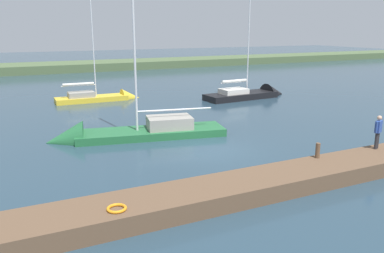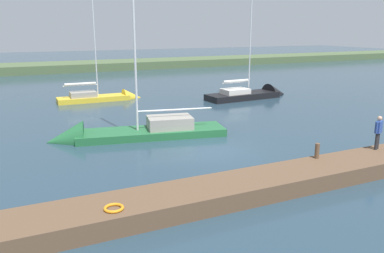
{
  "view_description": "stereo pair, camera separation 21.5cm",
  "coord_description": "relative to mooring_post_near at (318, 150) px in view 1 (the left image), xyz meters",
  "views": [
    {
      "loc": [
        9.74,
        17.57,
        6.4
      ],
      "look_at": [
        0.56,
        -1.53,
        1.05
      ],
      "focal_mm": 36.59,
      "sensor_mm": 36.0,
      "label": 1
    },
    {
      "loc": [
        9.55,
        17.66,
        6.4
      ],
      "look_at": [
        0.56,
        -1.53,
        1.05
      ],
      "focal_mm": 36.59,
      "sensor_mm": 36.0,
      "label": 2
    }
  ],
  "objects": [
    {
      "name": "sailboat_behind_pier",
      "position": [
        -8.69,
        -17.79,
        -0.9
      ],
      "size": [
        8.77,
        2.89,
        10.67
      ],
      "rotation": [
        0.0,
        0.0,
        3.22
      ],
      "color": "black",
      "rests_on": "ground_plane"
    },
    {
      "name": "ground_plane",
      "position": [
        2.64,
        -4.89,
        -1.04
      ],
      "size": [
        200.0,
        200.0,
        0.0
      ],
      "primitive_type": "plane",
      "color": "#263D4C"
    },
    {
      "name": "sailboat_far_right",
      "position": [
        6.31,
        -9.32,
        -0.9
      ],
      "size": [
        10.75,
        4.33,
        13.23
      ],
      "rotation": [
        0.0,
        0.0,
        -0.2
      ],
      "color": "#236638",
      "rests_on": "ground_plane"
    },
    {
      "name": "sailboat_far_left",
      "position": [
        4.43,
        -22.41,
        -0.93
      ],
      "size": [
        7.57,
        1.89,
        9.79
      ],
      "rotation": [
        0.0,
        0.0,
        3.13
      ],
      "color": "gold",
      "rests_on": "ground_plane"
    },
    {
      "name": "mooring_post_near",
      "position": [
        0.0,
        0.0,
        0.0
      ],
      "size": [
        0.2,
        0.2,
        0.69
      ],
      "primitive_type": "cylinder",
      "color": "brown",
      "rests_on": "dock_pier"
    },
    {
      "name": "life_ring_buoy",
      "position": [
        9.56,
        1.2,
        -0.3
      ],
      "size": [
        0.66,
        0.66,
        0.1
      ],
      "primitive_type": "torus",
      "color": "orange",
      "rests_on": "dock_pier"
    },
    {
      "name": "person_on_dock",
      "position": [
        -3.57,
        0.18,
        0.6
      ],
      "size": [
        0.59,
        0.37,
        1.65
      ],
      "rotation": [
        0.0,
        0.0,
        1.95
      ],
      "color": "#28282D",
      "rests_on": "dock_pier"
    },
    {
      "name": "dock_pier",
      "position": [
        2.64,
        0.76,
        -0.69
      ],
      "size": [
        26.44,
        2.18,
        0.7
      ],
      "primitive_type": "cube",
      "color": "brown",
      "rests_on": "ground_plane"
    },
    {
      "name": "far_shoreline",
      "position": [
        2.64,
        -50.26,
        -1.04
      ],
      "size": [
        180.0,
        8.0,
        2.4
      ],
      "primitive_type": "cube",
      "color": "#4C603D",
      "rests_on": "ground_plane"
    }
  ]
}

